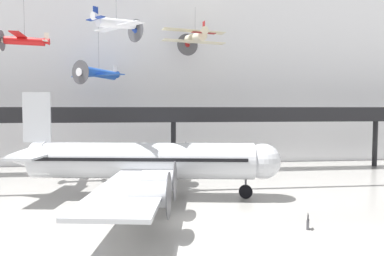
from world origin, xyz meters
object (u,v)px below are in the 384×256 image
airliner_silver_main (141,161)px  suspended_plane_cream_biplane (195,37)px  suspended_plane_blue_trainer (99,73)px  info_sign_pedestal (308,223)px  suspended_plane_white_twin (117,24)px  suspended_plane_red_highwing (25,41)px

airliner_silver_main → suspended_plane_cream_biplane: bearing=72.0°
suspended_plane_blue_trainer → info_sign_pedestal: size_ratio=8.51×
airliner_silver_main → suspended_plane_blue_trainer: 18.34m
suspended_plane_white_twin → suspended_plane_blue_trainer: suspended_plane_white_twin is taller
suspended_plane_blue_trainer → suspended_plane_red_highwing: suspended_plane_red_highwing is taller
suspended_plane_white_twin → suspended_plane_red_highwing: (-11.16, 7.43, -0.42)m
suspended_plane_red_highwing → info_sign_pedestal: (25.67, -18.56, -16.00)m
suspended_plane_blue_trainer → suspended_plane_red_highwing: 9.96m
airliner_silver_main → suspended_plane_white_twin: bearing=168.1°
suspended_plane_cream_biplane → suspended_plane_red_highwing: suspended_plane_cream_biplane is taller
suspended_plane_white_twin → info_sign_pedestal: (14.51, -11.12, -16.42)m
suspended_plane_white_twin → info_sign_pedestal: 24.57m
suspended_plane_red_highwing → airliner_silver_main: bearing=143.2°
airliner_silver_main → suspended_plane_red_highwing: suspended_plane_red_highwing is taller
suspended_plane_cream_biplane → info_sign_pedestal: suspended_plane_cream_biplane is taller
suspended_plane_blue_trainer → info_sign_pedestal: (18.29, -24.50, -12.93)m
suspended_plane_cream_biplane → info_sign_pedestal: size_ratio=7.25×
suspended_plane_white_twin → suspended_plane_blue_trainer: bearing=61.5°
suspended_plane_white_twin → suspended_plane_cream_biplane: size_ratio=0.78×
suspended_plane_cream_biplane → info_sign_pedestal: (5.26, -24.18, -17.96)m
suspended_plane_blue_trainer → info_sign_pedestal: 33.20m
airliner_silver_main → info_sign_pedestal: size_ratio=25.23×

